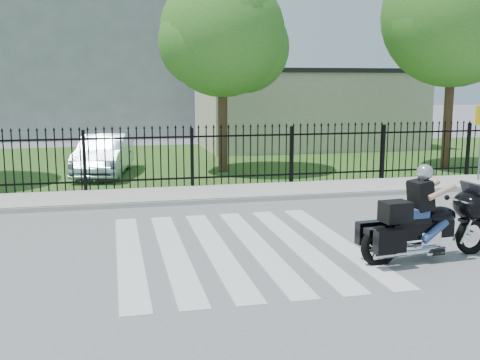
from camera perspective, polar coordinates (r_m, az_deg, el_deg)
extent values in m
plane|color=slate|center=(10.65, -0.27, -6.94)|extent=(120.00, 120.00, 0.00)
cube|color=#ADAAA3|center=(15.41, -4.33, -1.46)|extent=(40.00, 2.00, 0.12)
cube|color=#ADAAA3|center=(14.45, -3.73, -2.22)|extent=(40.00, 0.12, 0.12)
cube|color=#29551D|center=(22.28, -7.02, 1.88)|extent=(40.00, 12.00, 0.02)
cube|color=black|center=(16.34, -4.86, 0.21)|extent=(26.00, 0.04, 0.05)
cube|color=black|center=(16.18, -4.93, 4.41)|extent=(26.00, 0.04, 0.05)
cylinder|color=#382316|center=(19.34, -1.76, 6.90)|extent=(0.32, 0.32, 4.16)
sphere|color=#316F1F|center=(19.38, -1.80, 14.60)|extent=(4.20, 4.20, 4.20)
cylinder|color=#382316|center=(21.45, 20.45, 7.44)|extent=(0.32, 0.32, 4.80)
sphere|color=#316F1F|center=(21.56, 20.94, 15.42)|extent=(5.00, 5.00, 5.00)
cube|color=beige|center=(27.57, 6.74, 7.04)|extent=(10.00, 6.00, 3.50)
cube|color=black|center=(27.55, 6.82, 10.89)|extent=(10.20, 6.20, 0.20)
cube|color=#999DA2|center=(36.08, -14.51, 14.21)|extent=(15.00, 10.00, 12.00)
torus|color=black|center=(11.07, 22.49, -5.31)|extent=(0.69, 0.19, 0.68)
torus|color=black|center=(9.94, 14.01, -6.52)|extent=(0.73, 0.22, 0.72)
cube|color=black|center=(10.32, 17.78, -4.85)|extent=(1.30, 0.36, 0.30)
ellipsoid|color=black|center=(10.50, 19.59, -3.42)|extent=(0.65, 0.45, 0.33)
cube|color=black|center=(10.16, 16.93, -3.94)|extent=(0.67, 0.38, 0.10)
cube|color=silver|center=(10.45, 18.39, -5.65)|extent=(0.42, 0.33, 0.30)
ellipsoid|color=black|center=(10.87, 22.30, -2.40)|extent=(0.60, 0.76, 0.53)
cube|color=black|center=(9.94, 15.50, -3.11)|extent=(0.51, 0.42, 0.36)
cube|color=navy|center=(10.20, 17.51, -3.23)|extent=(0.36, 0.33, 0.18)
sphere|color=#A6AAAE|center=(10.14, 18.26, 0.75)|extent=(0.29, 0.29, 0.29)
imported|color=#ACC5D9|center=(19.36, -13.65, 2.54)|extent=(2.12, 4.33, 1.37)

